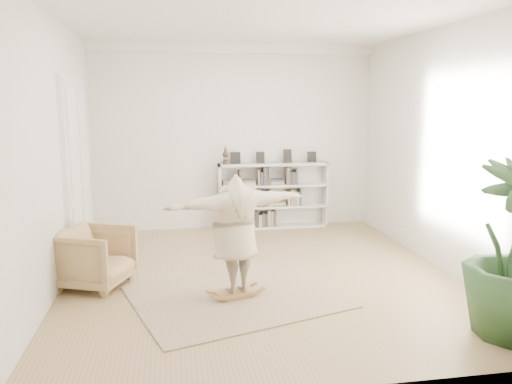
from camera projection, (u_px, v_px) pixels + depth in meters
floor at (261, 275)px, 7.24m from camera, size 6.00×6.00×0.00m
room_shell at (234, 48)px, 9.49m from camera, size 6.00×6.00×6.00m
doors at (77, 172)px, 7.82m from camera, size 0.09×1.78×2.92m
bookshelf at (273, 196)px, 9.99m from camera, size 2.20×0.35×1.64m
armchair at (95, 257)px, 6.76m from camera, size 1.16×1.14×0.81m
rug at (236, 297)px, 6.41m from camera, size 2.98×2.66×0.02m
rocker_board at (236, 293)px, 6.40m from camera, size 0.56×0.43×0.11m
person at (235, 231)px, 6.26m from camera, size 1.93×1.04×1.52m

